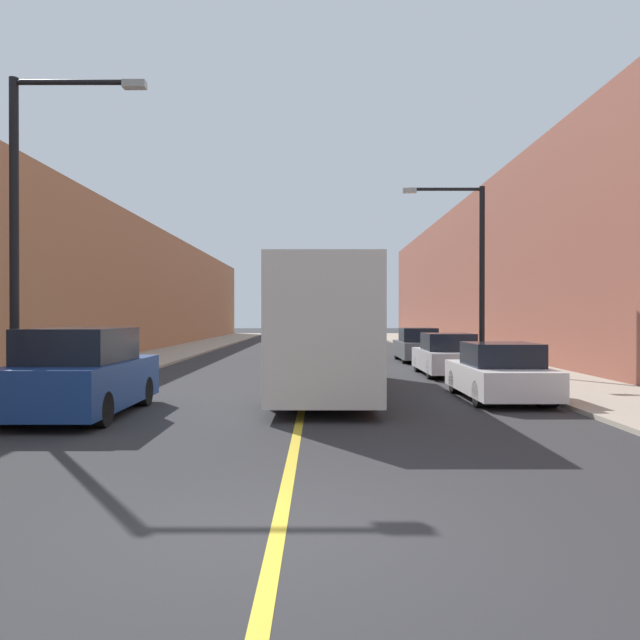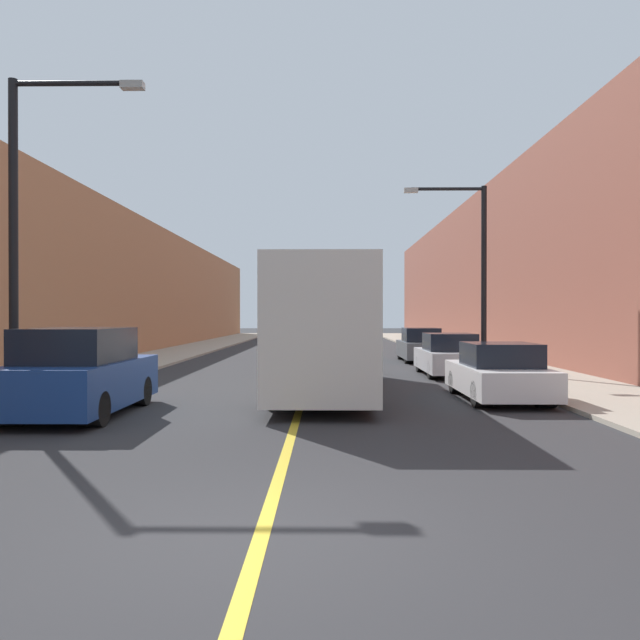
{
  "view_description": "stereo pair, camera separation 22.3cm",
  "coord_description": "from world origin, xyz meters",
  "px_view_note": "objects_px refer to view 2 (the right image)",
  "views": [
    {
      "loc": [
        0.41,
        -5.9,
        2.11
      ],
      "look_at": [
        0.34,
        18.02,
        1.95
      ],
      "focal_mm": 35.0,
      "sensor_mm": 36.0,
      "label": 1
    },
    {
      "loc": [
        0.63,
        -5.9,
        2.11
      ],
      "look_at": [
        0.34,
        18.02,
        1.95
      ],
      "focal_mm": 35.0,
      "sensor_mm": 36.0,
      "label": 2
    }
  ],
  "objects_px": {
    "car_right_mid": "(449,356)",
    "street_lamp_left": "(27,217)",
    "car_right_far": "(420,346)",
    "bus": "(322,327)",
    "car_right_near": "(499,374)",
    "street_lamp_right": "(475,263)",
    "parked_suv_left": "(80,375)"
  },
  "relations": [
    {
      "from": "bus",
      "to": "car_right_near",
      "type": "xyz_separation_m",
      "value": [
        4.42,
        -1.79,
        -1.16
      ]
    },
    {
      "from": "car_right_near",
      "to": "street_lamp_right",
      "type": "bearing_deg",
      "value": 81.29
    },
    {
      "from": "parked_suv_left",
      "to": "car_right_mid",
      "type": "relative_size",
      "value": 1.06
    },
    {
      "from": "street_lamp_left",
      "to": "car_right_mid",
      "type": "bearing_deg",
      "value": 37.38
    },
    {
      "from": "bus",
      "to": "street_lamp_right",
      "type": "xyz_separation_m",
      "value": [
        5.49,
        5.23,
        2.21
      ]
    },
    {
      "from": "bus",
      "to": "car_right_near",
      "type": "height_order",
      "value": "bus"
    },
    {
      "from": "bus",
      "to": "car_right_far",
      "type": "distance_m",
      "value": 12.22
    },
    {
      "from": "street_lamp_right",
      "to": "street_lamp_left",
      "type": "bearing_deg",
      "value": -143.21
    },
    {
      "from": "bus",
      "to": "street_lamp_left",
      "type": "bearing_deg",
      "value": -150.14
    },
    {
      "from": "bus",
      "to": "street_lamp_left",
      "type": "relative_size",
      "value": 1.47
    },
    {
      "from": "car_right_mid",
      "to": "parked_suv_left",
      "type": "bearing_deg",
      "value": -136.84
    },
    {
      "from": "car_right_near",
      "to": "street_lamp_right",
      "type": "xyz_separation_m",
      "value": [
        1.08,
        7.03,
        3.37
      ]
    },
    {
      "from": "car_right_far",
      "to": "street_lamp_left",
      "type": "height_order",
      "value": "street_lamp_left"
    },
    {
      "from": "car_right_far",
      "to": "bus",
      "type": "bearing_deg",
      "value": -111.3
    },
    {
      "from": "car_right_near",
      "to": "street_lamp_left",
      "type": "relative_size",
      "value": 0.59
    },
    {
      "from": "car_right_far",
      "to": "street_lamp_right",
      "type": "height_order",
      "value": "street_lamp_right"
    },
    {
      "from": "car_right_far",
      "to": "street_lamp_left",
      "type": "xyz_separation_m",
      "value": [
        -10.9,
        -15.06,
        3.59
      ]
    },
    {
      "from": "car_right_mid",
      "to": "car_right_far",
      "type": "distance_m",
      "value": 6.74
    },
    {
      "from": "bus",
      "to": "car_right_near",
      "type": "bearing_deg",
      "value": -22.11
    },
    {
      "from": "car_right_mid",
      "to": "street_lamp_left",
      "type": "bearing_deg",
      "value": -142.62
    },
    {
      "from": "bus",
      "to": "parked_suv_left",
      "type": "distance_m",
      "value": 6.71
    },
    {
      "from": "street_lamp_left",
      "to": "parked_suv_left",
      "type": "bearing_deg",
      "value": -21.98
    },
    {
      "from": "car_right_far",
      "to": "street_lamp_right",
      "type": "bearing_deg",
      "value": -80.03
    },
    {
      "from": "parked_suv_left",
      "to": "street_lamp_left",
      "type": "relative_size",
      "value": 0.63
    },
    {
      "from": "car_right_mid",
      "to": "car_right_far",
      "type": "relative_size",
      "value": 1.0
    },
    {
      "from": "parked_suv_left",
      "to": "car_right_far",
      "type": "height_order",
      "value": "parked_suv_left"
    },
    {
      "from": "bus",
      "to": "street_lamp_left",
      "type": "xyz_separation_m",
      "value": [
        -6.48,
        -3.72,
        2.48
      ]
    },
    {
      "from": "street_lamp_left",
      "to": "car_right_near",
      "type": "bearing_deg",
      "value": 10.03
    },
    {
      "from": "parked_suv_left",
      "to": "car_right_near",
      "type": "bearing_deg",
      "value": 14.74
    },
    {
      "from": "car_right_near",
      "to": "street_lamp_left",
      "type": "height_order",
      "value": "street_lamp_left"
    },
    {
      "from": "car_right_mid",
      "to": "street_lamp_right",
      "type": "distance_m",
      "value": 3.57
    },
    {
      "from": "parked_suv_left",
      "to": "car_right_mid",
      "type": "xyz_separation_m",
      "value": [
        9.48,
        8.89,
        -0.18
      ]
    }
  ]
}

